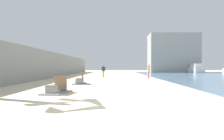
{
  "coord_description": "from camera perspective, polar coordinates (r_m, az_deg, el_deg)",
  "views": [
    {
      "loc": [
        0.9,
        -8.02,
        1.46
      ],
      "look_at": [
        0.64,
        12.65,
        1.12
      ],
      "focal_mm": 34.33,
      "sensor_mm": 36.0,
      "label": 1
    }
  ],
  "objects": [
    {
      "name": "seawall",
      "position": [
        27.35,
        -17.18,
        1.32
      ],
      "size": [
        0.8,
        64.0,
        3.33
      ],
      "primitive_type": "cube",
      "color": "gray",
      "rests_on": "ground"
    },
    {
      "name": "person_standing",
      "position": [
        29.55,
        -2.3,
        -0.02
      ],
      "size": [
        0.53,
        0.22,
        1.67
      ],
      "color": "gold",
      "rests_on": "ground"
    },
    {
      "name": "bench_near",
      "position": [
        12.09,
        -14.38,
        -4.91
      ],
      "size": [
        1.35,
        2.22,
        0.98
      ],
      "color": "gray",
      "rests_on": "ground"
    },
    {
      "name": "boat_nearest",
      "position": [
        53.47,
        21.08,
        0.2
      ],
      "size": [
        3.04,
        5.86,
        2.12
      ],
      "color": "white",
      "rests_on": "water_bay"
    },
    {
      "name": "bench_far",
      "position": [
        18.03,
        -8.53,
        -2.98
      ],
      "size": [
        1.33,
        2.21,
        0.98
      ],
      "color": "gray",
      "rests_on": "ground"
    },
    {
      "name": "ground_plane",
      "position": [
        26.08,
        -1.27,
        -2.28
      ],
      "size": [
        120.0,
        120.0,
        0.0
      ],
      "primitive_type": "plane",
      "color": "beige"
    },
    {
      "name": "person_walking",
      "position": [
        25.41,
        9.77,
        -0.1
      ],
      "size": [
        0.24,
        0.52,
        1.73
      ],
      "color": "#B22D33",
      "rests_on": "ground"
    },
    {
      "name": "harbor_building",
      "position": [
        56.08,
        15.94,
        4.29
      ],
      "size": [
        12.0,
        6.0,
        9.57
      ],
      "primitive_type": "cube",
      "color": "#9E9E99",
      "rests_on": "ground"
    }
  ]
}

